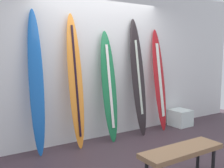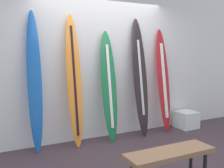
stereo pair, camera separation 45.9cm
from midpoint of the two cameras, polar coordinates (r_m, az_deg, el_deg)
The scene contains 9 objects.
ground at distance 4.04m, azimuth 8.59°, elevation -16.40°, with size 8.00×8.00×0.04m, color #3F2F37.
wall_back at distance 4.83m, azimuth -0.07°, elevation 4.88°, with size 7.20×0.20×2.80m, color silver.
surfboard_cobalt at distance 4.16m, azimuth -13.59°, elevation 0.18°, with size 0.24×0.31×2.23m.
surfboard_sunset at distance 4.32m, azimuth -5.28°, elevation 0.48°, with size 0.26×0.36×2.22m.
surfboard_emerald at distance 4.59m, azimuth 2.21°, elevation -0.49°, with size 0.29×0.39×1.96m.
surfboard_charcoal at distance 4.94m, azimuth 8.84°, elevation 1.25°, with size 0.30×0.42×2.21m.
surfboard_crimson at distance 5.30m, azimuth 13.62°, elevation 0.75°, with size 0.29×0.39×2.04m.
display_block_left at distance 5.78m, azimuth 18.17°, elevation -7.43°, with size 0.41×0.41×0.35m.
bench at distance 3.28m, azimuth 16.64°, elevation -14.78°, with size 1.12×0.34×0.43m.
Camera 2 is at (-1.97, -3.13, 1.59)m, focal length 41.76 mm.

